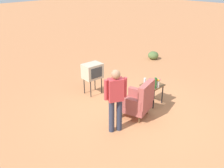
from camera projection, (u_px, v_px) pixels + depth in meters
The scene contains 11 objects.
ground_plane at pixel (134, 114), 7.12m from camera, with size 60.00×60.00×0.00m, color #C17A4C.
armchair at pixel (138, 101), 6.81m from camera, with size 0.92×0.94×1.06m.
side_table at pixel (152, 87), 7.50m from camera, with size 0.56×0.56×0.63m.
tv_on_stand at pixel (92, 71), 8.04m from camera, with size 0.64×0.50×1.03m.
person_standing at pixel (116, 97), 6.02m from camera, with size 0.51×0.36×1.64m.
soda_can_blue at pixel (157, 81), 7.55m from camera, with size 0.07×0.07×0.12m, color blue.
soda_can_red at pixel (156, 82), 7.47m from camera, with size 0.07×0.07×0.12m, color red.
bottle_wine_green at pixel (155, 83), 7.16m from camera, with size 0.07×0.07×0.32m, color #1E5623.
bottle_short_clear at pixel (145, 81), 7.44m from camera, with size 0.06×0.06×0.20m, color silver.
flower_vase at pixel (158, 83), 7.23m from camera, with size 0.15×0.10×0.27m.
shrub_near at pixel (153, 55), 11.55m from camera, with size 0.48×0.48×0.37m, color #516B38.
Camera 1 is at (4.88, 3.81, 3.68)m, focal length 40.32 mm.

